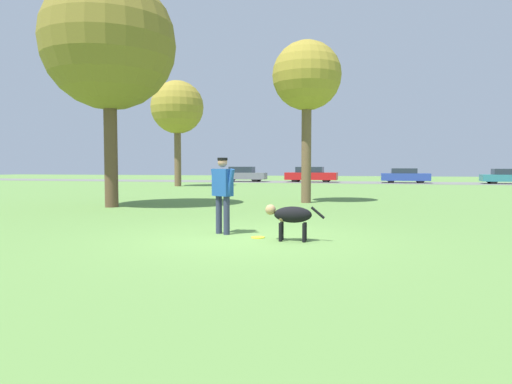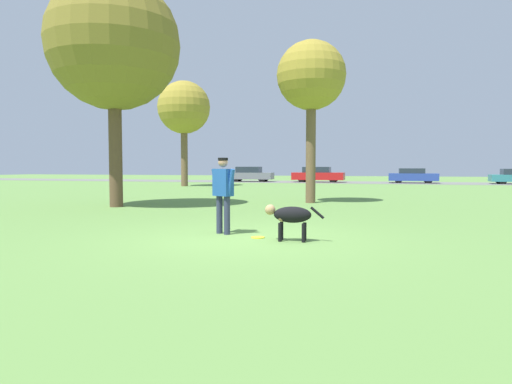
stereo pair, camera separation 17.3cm
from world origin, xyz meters
The scene contains 11 objects.
ground_plane centered at (0.00, 0.00, 0.00)m, with size 120.00×120.00×0.00m, color #608C42.
far_road_strip centered at (0.00, 32.36, 0.01)m, with size 120.00×6.00×0.01m.
person centered at (-0.61, 0.43, 0.93)m, with size 0.65×0.41×1.58m.
dog centered at (0.91, -0.10, 0.48)m, with size 1.12×0.34×0.68m.
frisbee centered at (0.22, 0.12, 0.01)m, with size 0.27×0.27×0.02m.
tree_far_left centered at (-11.26, 21.48, 5.53)m, with size 3.73×3.73×7.46m.
tree_near_left centered at (-6.40, 5.43, 5.57)m, with size 4.52×4.52×7.86m.
tree_mid_center centered at (-0.18, 9.03, 4.79)m, with size 2.64×2.64×6.19m.
parked_car_grey centered at (-9.54, 32.00, 0.68)m, with size 4.28×1.89×1.39m.
parked_car_red centered at (-3.26, 32.27, 0.67)m, with size 4.60×1.73×1.37m.
parked_car_blue centered at (4.77, 32.24, 0.62)m, with size 3.98×1.87×1.25m.
Camera 2 is at (2.64, -8.44, 1.40)m, focal length 32.00 mm.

